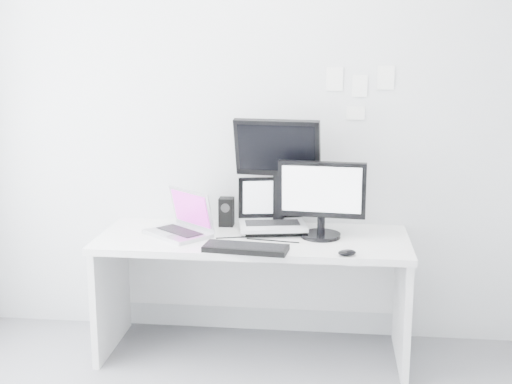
% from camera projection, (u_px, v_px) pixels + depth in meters
% --- Properties ---
extents(back_wall, '(3.60, 0.00, 3.60)m').
position_uv_depth(back_wall, '(259.00, 123.00, 4.18)').
color(back_wall, silver).
rests_on(back_wall, ground).
extents(desk, '(1.80, 0.70, 0.73)m').
position_uv_depth(desk, '(253.00, 296.00, 4.05)').
color(desk, white).
rests_on(desk, ground).
extents(macbook, '(0.46, 0.45, 0.28)m').
position_uv_depth(macbook, '(177.00, 213.00, 3.97)').
color(macbook, '#ADADB2').
rests_on(macbook, desk).
extents(speaker, '(0.10, 0.10, 0.18)m').
position_uv_depth(speaker, '(226.00, 212.00, 4.19)').
color(speaker, black).
rests_on(speaker, desk).
extents(dell_laptop, '(0.44, 0.37, 0.32)m').
position_uv_depth(dell_laptop, '(273.00, 206.00, 4.02)').
color(dell_laptop, silver).
rests_on(dell_laptop, desk).
extents(rear_monitor, '(0.53, 0.24, 0.69)m').
position_uv_depth(rear_monitor, '(278.00, 173.00, 4.07)').
color(rear_monitor, black).
rests_on(rear_monitor, desk).
extents(samsung_monitor, '(0.52, 0.27, 0.46)m').
position_uv_depth(samsung_monitor, '(321.00, 199.00, 3.91)').
color(samsung_monitor, black).
rests_on(samsung_monitor, desk).
extents(keyboard, '(0.47, 0.21, 0.03)m').
position_uv_depth(keyboard, '(246.00, 248.00, 3.70)').
color(keyboard, black).
rests_on(keyboard, desk).
extents(mouse, '(0.12, 0.09, 0.03)m').
position_uv_depth(mouse, '(347.00, 253.00, 3.61)').
color(mouse, black).
rests_on(mouse, desk).
extents(wall_note_0, '(0.10, 0.00, 0.14)m').
position_uv_depth(wall_note_0, '(335.00, 79.00, 4.07)').
color(wall_note_0, white).
rests_on(wall_note_0, back_wall).
extents(wall_note_1, '(0.09, 0.00, 0.13)m').
position_uv_depth(wall_note_1, '(360.00, 86.00, 4.06)').
color(wall_note_1, white).
rests_on(wall_note_1, back_wall).
extents(wall_note_2, '(0.10, 0.00, 0.14)m').
position_uv_depth(wall_note_2, '(386.00, 78.00, 4.03)').
color(wall_note_2, white).
rests_on(wall_note_2, back_wall).
extents(wall_note_3, '(0.11, 0.00, 0.08)m').
position_uv_depth(wall_note_3, '(356.00, 113.00, 4.10)').
color(wall_note_3, white).
rests_on(wall_note_3, back_wall).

